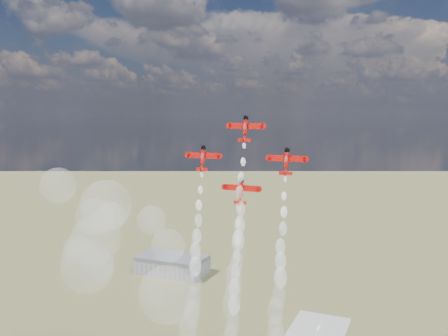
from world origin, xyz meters
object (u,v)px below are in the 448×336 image
hangar (172,264)px  plane_left (203,158)px  plane_lead (245,128)px  plane_right (286,161)px  plane_slot (241,190)px

hangar → plane_left: bearing=-57.9°
hangar → plane_lead: 236.33m
plane_lead → plane_right: size_ratio=1.00×
hangar → plane_slot: 231.30m
plane_lead → plane_slot: (0.00, -3.25, -17.74)m
plane_slot → plane_right: bearing=7.2°
plane_lead → plane_left: plane_lead is taller
plane_lead → plane_right: 15.73m
plane_left → plane_right: 25.77m
plane_slot → hangar: bearing=124.8°
hangar → plane_right: 240.62m
plane_left → plane_right: same height
plane_left → plane_slot: 15.73m
hangar → plane_slot: (121.69, -175.29, 89.25)m
plane_lead → plane_left: size_ratio=1.00×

